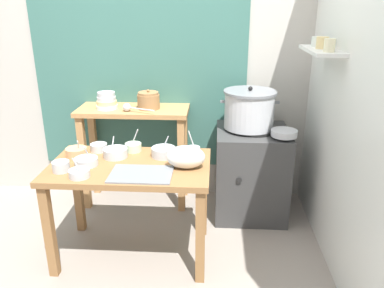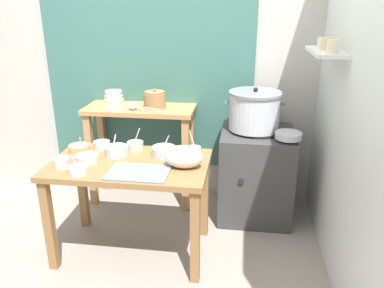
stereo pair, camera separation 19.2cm
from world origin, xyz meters
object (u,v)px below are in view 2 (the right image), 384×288
object	(u,v)px
bowl_stack_enamel	(114,99)
prep_bowl_7	(79,149)
wide_pan	(288,135)
prep_bowl_1	(87,158)
clay_pot	(155,100)
prep_bowl_0	(102,145)
prep_bowl_2	(117,150)
ladle	(134,106)
prep_bowl_5	(135,145)
prep_bowl_8	(194,149)
stove_block	(256,174)
back_shelf_table	(141,131)
steamer_pot	(254,110)
prep_table	(130,176)
plastic_bag	(184,157)
prep_bowl_3	(62,162)
prep_bowl_6	(78,169)
serving_tray	(138,172)
prep_bowl_4	(164,151)

from	to	relation	value
bowl_stack_enamel	prep_bowl_7	xyz separation A→B (m)	(-0.05, -0.66, -0.21)
wide_pan	prep_bowl_1	size ratio (longest dim) A/B	1.28
clay_pot	bowl_stack_enamel	size ratio (longest dim) A/B	1.04
prep_bowl_0	prep_bowl_2	bearing A→B (deg)	-35.57
bowl_stack_enamel	ladle	world-z (taller)	bowl_stack_enamel
prep_bowl_5	prep_bowl_8	size ratio (longest dim) A/B	0.99
stove_block	back_shelf_table	bearing A→B (deg)	172.81
prep_bowl_8	prep_bowl_5	bearing A→B (deg)	179.71
stove_block	bowl_stack_enamel	bearing A→B (deg)	175.06
ladle	prep_bowl_0	xyz separation A→B (m)	(-0.13, -0.46, -0.18)
prep_bowl_1	prep_bowl_5	xyz separation A→B (m)	(0.27, 0.28, 0.00)
steamer_pot	prep_bowl_1	size ratio (longest dim) A/B	3.01
prep_table	prep_bowl_8	bearing A→B (deg)	29.51
prep_table	prep_bowl_0	distance (m)	0.39
clay_pot	plastic_bag	distance (m)	0.93
clay_pot	prep_bowl_3	world-z (taller)	clay_pot
prep_bowl_5	prep_bowl_6	distance (m)	0.53
steamer_pot	wide_pan	world-z (taller)	steamer_pot
prep_bowl_2	prep_table	bearing A→B (deg)	-42.83
prep_bowl_0	prep_bowl_1	distance (m)	0.27
ladle	prep_bowl_5	distance (m)	0.50
back_shelf_table	prep_bowl_7	xyz separation A→B (m)	(-0.28, -0.68, 0.08)
clay_pot	prep_bowl_7	distance (m)	0.83
serving_tray	prep_bowl_2	distance (m)	0.38
prep_table	bowl_stack_enamel	bearing A→B (deg)	114.69
ladle	prep_bowl_6	size ratio (longest dim) A/B	2.05
prep_table	ladle	size ratio (longest dim) A/B	3.84
plastic_bag	wide_pan	bearing A→B (deg)	35.20
back_shelf_table	prep_bowl_5	xyz separation A→B (m)	(0.11, -0.55, 0.07)
serving_tray	prep_bowl_5	world-z (taller)	prep_bowl_5
bowl_stack_enamel	prep_bowl_7	size ratio (longest dim) A/B	1.21
prep_table	prep_bowl_4	world-z (taller)	prep_bowl_4
bowl_stack_enamel	prep_bowl_4	xyz separation A→B (m)	(0.57, -0.62, -0.21)
back_shelf_table	prep_bowl_4	xyz separation A→B (m)	(0.35, -0.64, 0.08)
prep_table	serving_tray	world-z (taller)	serving_tray
ladle	prep_bowl_7	xyz separation A→B (m)	(-0.26, -0.57, -0.18)
stove_block	prep_bowl_6	size ratio (longest dim) A/B	5.58
stove_block	plastic_bag	size ratio (longest dim) A/B	3.00
prep_bowl_4	prep_bowl_8	size ratio (longest dim) A/B	1.01
prep_bowl_8	wide_pan	bearing A→B (deg)	19.02
serving_tray	prep_bowl_5	xyz separation A→B (m)	(-0.14, 0.41, 0.03)
wide_pan	prep_table	bearing A→B (deg)	-156.82
ladle	prep_bowl_2	world-z (taller)	ladle
prep_bowl_4	prep_bowl_5	size ratio (longest dim) A/B	1.02
ladle	prep_bowl_3	xyz separation A→B (m)	(-0.27, -0.83, -0.18)
bowl_stack_enamel	prep_bowl_0	world-z (taller)	bowl_stack_enamel
clay_pot	prep_bowl_7	xyz separation A→B (m)	(-0.41, -0.68, -0.22)
plastic_bag	prep_bowl_4	size ratio (longest dim) A/B	1.51
serving_tray	prep_bowl_3	size ratio (longest dim) A/B	3.54
prep_bowl_2	prep_bowl_4	bearing A→B (deg)	5.55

